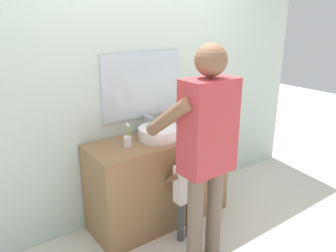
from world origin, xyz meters
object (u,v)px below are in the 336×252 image
at_px(toothbrush_cup, 128,141).
at_px(soap_bottle, 188,124).
at_px(adult_parent, 206,140).
at_px(child_toddler, 185,188).

bearing_deg(toothbrush_cup, soap_bottle, 1.13).
bearing_deg(soap_bottle, adult_parent, -120.37).
height_order(child_toddler, adult_parent, adult_parent).
relative_size(soap_bottle, child_toddler, 0.19).
distance_m(toothbrush_cup, soap_bottle, 0.70).
bearing_deg(adult_parent, child_toddler, 79.68).
distance_m(toothbrush_cup, adult_parent, 0.76).
relative_size(toothbrush_cup, soap_bottle, 1.25).
bearing_deg(soap_bottle, child_toddler, -131.84).
xyz_separation_m(toothbrush_cup, adult_parent, (0.28, -0.69, 0.15)).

